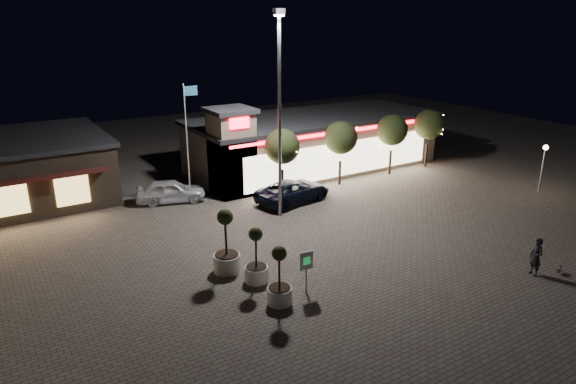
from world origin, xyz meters
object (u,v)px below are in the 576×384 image
white_sedan (170,191)px  valet_sign (306,264)px  planter_mid (279,286)px  pedestrian (536,257)px  pickup_truck (293,191)px  planter_left (227,253)px

white_sedan → valet_sign: (1.12, -14.79, 0.63)m
planter_mid → valet_sign: planter_mid is taller
planter_mid → pedestrian: bearing=-20.1°
pedestrian → valet_sign: valet_sign is taller
white_sedan → pedestrian: pedestrian is taller
pickup_truck → planter_mid: bearing=135.2°
white_sedan → pedestrian: bearing=-131.8°
white_sedan → planter_left: 11.13m
white_sedan → planter_left: (-1.09, -11.07, 0.24)m
pickup_truck → planter_left: (-8.16, -6.74, 0.26)m
pedestrian → planter_mid: 12.64m
pedestrian → valet_sign: size_ratio=0.96×
white_sedan → planter_mid: (-0.41, -14.97, 0.06)m
pedestrian → planter_left: 15.02m
pedestrian → planter_mid: planter_mid is taller
white_sedan → planter_mid: size_ratio=1.67×
valet_sign → pedestrian: bearing=-23.7°
pedestrian → pickup_truck: bearing=-148.3°
planter_mid → valet_sign: (1.53, 0.19, 0.56)m
pedestrian → planter_left: planter_left is taller
pickup_truck → pedestrian: 15.62m
planter_left → planter_mid: planter_left is taller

